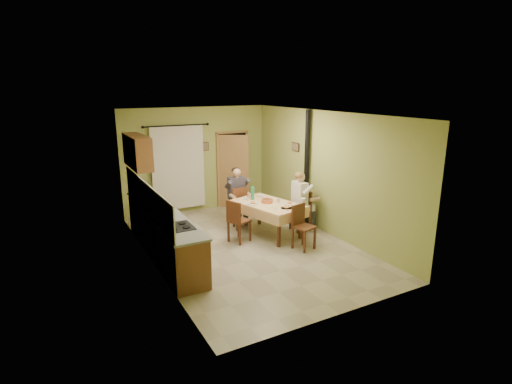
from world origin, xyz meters
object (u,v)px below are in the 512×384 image
chair_left (239,229)px  man_right (301,194)px  dining_table (268,219)px  chair_far (238,213)px  chair_near (303,235)px  chair_right (301,218)px  man_far (237,189)px  stove_flue (306,184)px

chair_left → man_right: 1.70m
dining_table → chair_far: size_ratio=1.87×
man_right → chair_left: bearing=89.6°
chair_far → man_right: size_ratio=0.69×
chair_near → chair_right: size_ratio=0.99×
dining_table → man_right: 0.96m
man_far → dining_table: bearing=-72.2°
chair_right → man_right: size_ratio=0.68×
chair_left → man_far: size_ratio=0.69×
chair_left → chair_near: bearing=23.5°
chair_far → chair_right: bearing=-42.6°
chair_far → man_right: 1.68m
chair_far → stove_flue: size_ratio=0.34×
dining_table → chair_near: chair_near is taller
dining_table → chair_right: 0.84m
chair_near → stove_flue: 1.72m
chair_far → chair_near: chair_far is taller
chair_far → stove_flue: bearing=-27.1°
dining_table → chair_right: chair_right is taller
dining_table → stove_flue: 1.35m
stove_flue → man_far: bearing=150.3°
man_right → chair_near: bearing=149.7°
chair_far → chair_right: chair_far is taller
chair_right → man_far: size_ratio=0.68×
chair_near → man_far: man_far is taller
man_far → man_right: same height
chair_left → stove_flue: stove_flue is taller
dining_table → chair_left: (-0.78, -0.06, -0.09)m
dining_table → chair_left: bearing=169.4°
dining_table → chair_far: bearing=91.2°
chair_near → chair_left: 1.42m
chair_right → chair_left: size_ratio=0.99×
stove_flue → chair_far: bearing=150.7°
chair_far → chair_near: (0.53, -2.07, -0.00)m
chair_left → stove_flue: bearing=75.3°
chair_far → chair_left: (-0.49, -1.08, -0.00)m
man_far → stove_flue: bearing=-27.5°
man_far → man_right: size_ratio=1.00×
man_right → stove_flue: 0.48m
chair_near → man_right: (0.58, 0.96, 0.59)m
chair_near → man_far: bearing=-89.8°
chair_left → man_right: size_ratio=0.69×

